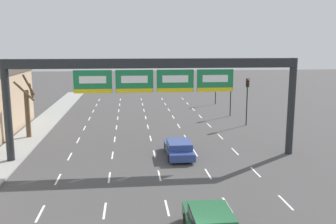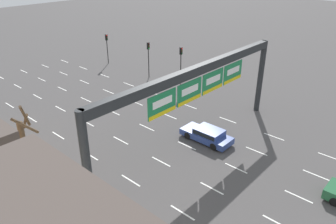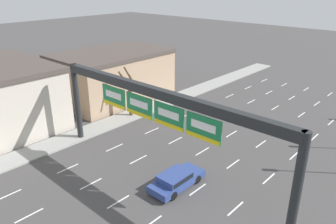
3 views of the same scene
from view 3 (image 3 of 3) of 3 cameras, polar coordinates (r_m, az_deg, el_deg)
lane_dashes at (r=25.82m, az=-4.26°, el=-12.83°), size 13.32×67.00×0.01m
sign_gantry at (r=23.88m, az=-2.06°, el=0.65°), size 21.96×0.70×7.58m
building_far at (r=43.86m, az=-9.66°, el=6.38°), size 9.70×14.32×6.19m
car_blue at (r=25.35m, az=1.43°, el=-11.63°), size 1.95×4.71×1.26m
tree_bare_second at (r=37.22m, az=-6.67°, el=3.28°), size 1.77×1.48×5.85m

